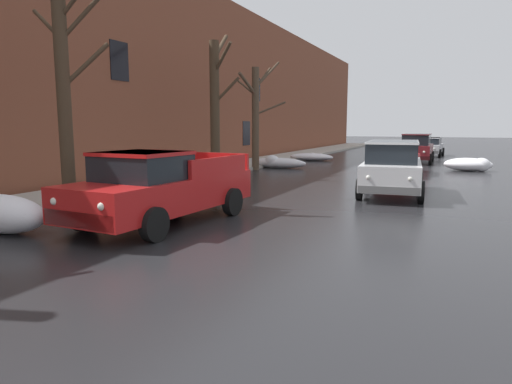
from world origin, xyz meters
TOP-DOWN VIEW (x-y plane):
  - left_sidewalk_slab at (-6.73, 18.00)m, footprint 3.02×80.00m
  - brick_townhouse_facade at (-8.74, 18.00)m, footprint 0.63×80.00m
  - snow_bank_mid_block_left at (-4.30, 30.23)m, footprint 2.96×1.14m
  - snow_bank_near_corner_right at (5.23, 26.84)m, footprint 2.35×1.39m
  - snow_bank_along_right_kerb at (-4.50, 24.37)m, footprint 3.16×0.92m
  - bare_tree_second_along_sidewalk at (-5.10, 10.28)m, footprint 2.75×1.08m
  - bare_tree_mid_block at (-5.15, 18.65)m, footprint 1.63×2.50m
  - bare_tree_far_down_block at (-5.14, 22.92)m, footprint 2.57×2.89m
  - pickup_truck_red_approaching_near_lane at (-1.73, 9.78)m, footprint 2.44×5.33m
  - suv_white_parked_kerbside_close at (2.67, 16.79)m, footprint 2.35×4.80m
  - sedan_red_parked_kerbside_mid at (2.07, 23.79)m, footprint 1.89×4.47m
  - suv_maroon_parked_far_down_block at (2.20, 31.17)m, footprint 2.04×4.60m
  - sedan_silver_queued_behind_truck at (2.51, 38.39)m, footprint 2.13×4.47m
  - fire_hydrant at (-5.10, 8.15)m, footprint 0.42×0.22m

SIDE VIEW (x-z plane):
  - left_sidewalk_slab at x=-6.73m, z-range 0.00..0.15m
  - snow_bank_mid_block_left at x=-4.30m, z-range -0.02..0.52m
  - snow_bank_along_right_kerb at x=-4.50m, z-range -0.06..0.65m
  - snow_bank_near_corner_right at x=5.23m, z-range -0.01..0.69m
  - fire_hydrant at x=-5.10m, z-range 0.00..0.71m
  - sedan_red_parked_kerbside_mid at x=2.07m, z-range 0.04..1.46m
  - sedan_silver_queued_behind_truck at x=2.51m, z-range 0.04..1.46m
  - pickup_truck_red_approaching_near_lane at x=-1.73m, z-range 0.00..1.76m
  - suv_maroon_parked_far_down_block at x=2.20m, z-range 0.08..1.90m
  - suv_white_parked_kerbside_close at x=2.67m, z-range 0.08..1.90m
  - bare_tree_far_down_block at x=-5.14m, z-range 0.03..5.74m
  - bare_tree_mid_block at x=-5.15m, z-range -0.04..6.49m
  - bare_tree_second_along_sidewalk at x=-5.10m, z-range 0.19..7.43m
  - brick_townhouse_facade at x=-8.74m, z-range 0.00..9.81m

